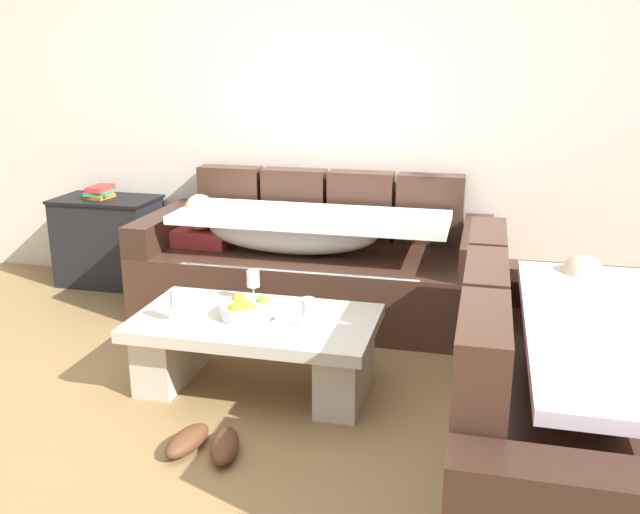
% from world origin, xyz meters
% --- Properties ---
extents(ground_plane, '(14.00, 14.00, 0.00)m').
position_xyz_m(ground_plane, '(0.00, 0.00, 0.00)').
color(ground_plane, olive).
extents(back_wall, '(9.00, 0.10, 2.70)m').
position_xyz_m(back_wall, '(0.00, 2.15, 1.35)').
color(back_wall, beige).
rests_on(back_wall, ground_plane).
extents(couch_along_wall, '(2.22, 0.92, 0.88)m').
position_xyz_m(couch_along_wall, '(0.17, 1.62, 0.33)').
color(couch_along_wall, '#43291F').
rests_on(couch_along_wall, ground_plane).
extents(couch_near_window, '(0.92, 1.98, 0.88)m').
position_xyz_m(couch_near_window, '(1.63, 0.06, 0.34)').
color(couch_near_window, '#43291F').
rests_on(couch_near_window, ground_plane).
extents(coffee_table, '(1.20, 0.68, 0.38)m').
position_xyz_m(coffee_table, '(0.18, 0.52, 0.24)').
color(coffee_table, beige).
rests_on(coffee_table, ground_plane).
extents(fruit_bowl, '(0.28, 0.28, 0.10)m').
position_xyz_m(fruit_bowl, '(0.14, 0.51, 0.42)').
color(fruit_bowl, silver).
rests_on(fruit_bowl, coffee_table).
extents(wine_glass_near_left, '(0.07, 0.07, 0.17)m').
position_xyz_m(wine_glass_near_left, '(-0.17, 0.37, 0.50)').
color(wine_glass_near_left, silver).
rests_on(wine_glass_near_left, coffee_table).
extents(wine_glass_near_right, '(0.07, 0.07, 0.17)m').
position_xyz_m(wine_glass_near_right, '(0.48, 0.40, 0.50)').
color(wine_glass_near_right, silver).
rests_on(wine_glass_near_right, coffee_table).
extents(wine_glass_far_back, '(0.07, 0.07, 0.17)m').
position_xyz_m(wine_glass_far_back, '(0.10, 0.74, 0.50)').
color(wine_glass_far_back, silver).
rests_on(wine_glass_far_back, coffee_table).
extents(open_magazine, '(0.33, 0.29, 0.01)m').
position_xyz_m(open_magazine, '(0.39, 0.47, 0.39)').
color(open_magazine, white).
rests_on(open_magazine, coffee_table).
extents(side_cabinet, '(0.72, 0.44, 0.64)m').
position_xyz_m(side_cabinet, '(-1.40, 1.85, 0.32)').
color(side_cabinet, black).
rests_on(side_cabinet, ground_plane).
extents(book_stack_on_cabinet, '(0.19, 0.22, 0.09)m').
position_xyz_m(book_stack_on_cabinet, '(-1.44, 1.85, 0.68)').
color(book_stack_on_cabinet, '#B76623').
rests_on(book_stack_on_cabinet, side_cabinet).
extents(pair_of_shoes, '(0.35, 0.29, 0.09)m').
position_xyz_m(pair_of_shoes, '(0.16, -0.11, 0.04)').
color(pair_of_shoes, '#59331E').
rests_on(pair_of_shoes, ground_plane).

